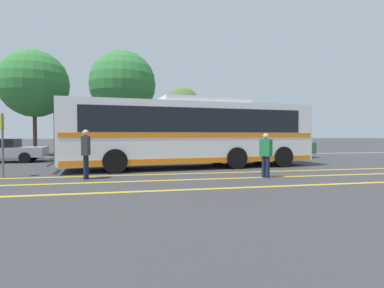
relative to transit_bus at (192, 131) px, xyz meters
name	(u,v)px	position (x,y,z in m)	size (l,w,h in m)	color
ground_plane	(171,168)	(-1.01, 0.06, -1.74)	(220.00, 220.00, 0.00)	#38383A
lane_strip_0	(203,173)	(-0.01, -2.20, -1.74)	(0.20, 31.76, 0.01)	gold
lane_strip_1	(214,179)	(-0.01, -3.81, -1.74)	(0.20, 31.76, 0.01)	gold
lane_strip_2	(231,188)	(-0.01, -5.67, -1.74)	(0.20, 31.76, 0.01)	gold
curb_strip	(173,156)	(-0.01, 6.40, -1.67)	(39.76, 0.36, 0.15)	#99999E
transit_bus	(192,131)	(0.00, 0.00, 0.00)	(12.23, 3.65, 3.33)	silver
parked_car_0	(0,150)	(-10.16, 4.86, -1.05)	(4.79, 2.07, 1.35)	#9E9EA3
parked_car_1	(105,149)	(-4.43, 5.15, -1.03)	(4.35, 2.03, 1.38)	navy
parked_car_2	(211,148)	(2.33, 5.10, -1.04)	(4.65, 2.17, 1.36)	maroon
parked_car_3	(282,146)	(7.43, 5.02, -0.97)	(4.16, 2.07, 1.54)	#335B33
pedestrian_0	(266,153)	(1.93, -3.90, -0.82)	(0.41, 0.47, 1.63)	#191E38
pedestrian_1	(86,151)	(-4.45, -2.90, -0.74)	(0.27, 0.44, 1.75)	#191E38
bus_stop_sign	(2,137)	(-7.49, -1.89, -0.25)	(0.07, 0.40, 2.36)	#59595E
tree_0	(182,105)	(1.36, 10.59, 2.31)	(2.91, 2.91, 5.54)	#513823
tree_1	(34,84)	(-9.98, 10.65, 3.68)	(5.04, 5.04, 7.95)	#513823
tree_2	(123,84)	(-3.42, 9.02, 3.62)	(4.89, 4.89, 7.81)	#513823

